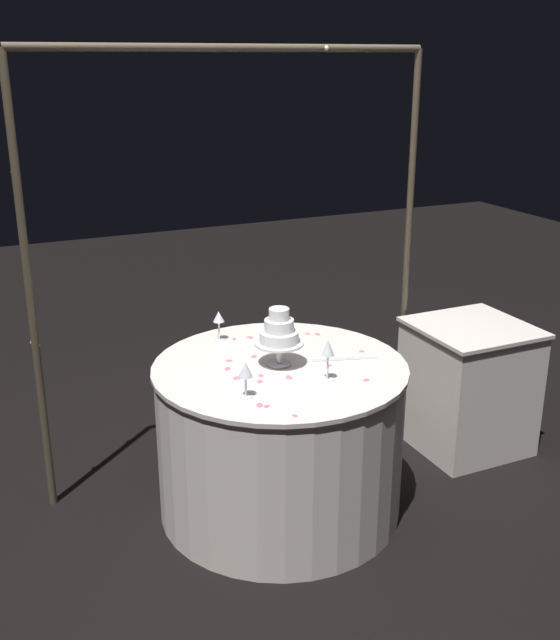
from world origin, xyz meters
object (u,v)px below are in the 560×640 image
wine_glass_2 (328,350)px  cake_knife (348,359)px  decorative_arch (237,205)px  wine_glass_1 (246,372)px  tiered_cake (279,333)px  wine_glass_0 (219,319)px  side_table (468,386)px  main_table (280,438)px

wine_glass_2 → cake_knife: (0.19, 0.16, -0.13)m
decorative_arch → wine_glass_1: 0.93m
tiered_cake → decorative_arch: bearing=89.9°
decorative_arch → wine_glass_0: bearing=-152.1°
decorative_arch → wine_glass_0: decorative_arch is taller
wine_glass_0 → side_table: bearing=-11.8°
main_table → tiered_cake: (0.00, 0.01, 0.51)m
decorative_arch → cake_knife: size_ratio=7.22×
tiered_cake → wine_glass_0: bearing=108.5°
decorative_arch → tiered_cake: 0.68m
main_table → cake_knife: bearing=-12.4°
decorative_arch → tiered_cake: (-0.00, -0.47, -0.48)m
side_table → wine_glass_2: size_ratio=3.78×
tiered_cake → wine_glass_0: (-0.13, 0.40, -0.04)m
side_table → tiered_cake: bearing=-173.8°
wine_glass_0 → tiered_cake: bearing=-71.5°
side_table → tiered_cake: (-1.18, -0.13, 0.53)m
wine_glass_0 → decorative_arch: bearing=27.9°
wine_glass_1 → wine_glass_2: 0.38m
wine_glass_2 → tiered_cake: bearing=116.2°
decorative_arch → wine_glass_1: bearing=-110.0°
decorative_arch → cake_knife: (0.31, -0.55, -0.63)m
decorative_arch → side_table: 1.59m
decorative_arch → wine_glass_2: decorative_arch is taller
cake_knife → wine_glass_2: bearing=-140.6°
wine_glass_0 → cake_knife: 0.66m
main_table → wine_glass_0: (-0.13, 0.41, 0.47)m
main_table → tiered_cake: tiered_cake is taller
cake_knife → side_table: bearing=13.3°
wine_glass_1 → decorative_arch: bearing=70.0°
decorative_arch → wine_glass_0: size_ratio=14.26×
decorative_arch → side_table: size_ratio=3.00×
tiered_cake → wine_glass_1: size_ratio=1.75×
tiered_cake → main_table: bearing=-92.5°
decorative_arch → main_table: size_ratio=1.82×
wine_glass_2 → wine_glass_1: bearing=-178.2°
main_table → cake_knife: size_ratio=3.97×
main_table → wine_glass_0: bearing=108.1°
decorative_arch → wine_glass_2: bearing=-80.8°
wine_glass_0 → wine_glass_2: (0.25, -0.64, 0.03)m
main_table → wine_glass_1: size_ratio=7.57×
wine_glass_1 → cake_knife: size_ratio=0.52×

